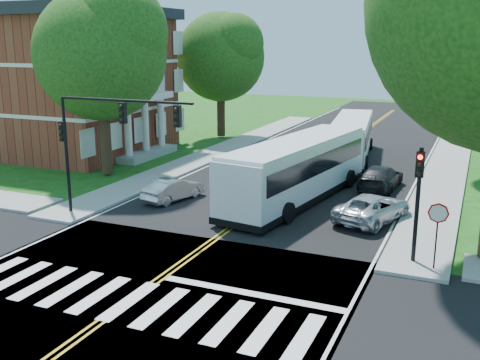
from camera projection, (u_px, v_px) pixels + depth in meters
The scene contains 21 objects.
ground at pixel (138, 295), 18.94m from camera, with size 140.00×140.00×0.00m, color #194411.
road at pixel (299, 179), 34.98m from camera, with size 14.00×96.00×0.01m, color black.
cross_road at pixel (138, 295), 18.94m from camera, with size 60.00×12.00×0.01m, color black.
center_line at pixel (316, 166), 38.54m from camera, with size 0.36×70.00×0.01m, color gold.
edge_line_w at pixel (227, 158), 41.16m from camera, with size 0.12×70.00×0.01m, color silver.
edge_line_e at pixel (419, 175), 35.93m from camera, with size 0.12×70.00×0.01m, color silver.
crosswalk at pixel (129, 301), 18.49m from camera, with size 12.60×3.00×0.01m, color silver.
stop_bar at pixel (252, 294), 19.02m from camera, with size 6.60×0.40×0.01m, color silver.
sidewalk_nw at pixel (225, 148), 44.39m from camera, with size 2.60×40.00×0.15m, color gray.
sidewalk_ne at pixel (447, 167), 38.01m from camera, with size 2.60×40.00×0.15m, color gray.
tree_west_near at pixel (101, 55), 34.03m from camera, with size 8.00×8.00×11.40m.
tree_west_far at pixel (221, 57), 48.22m from camera, with size 7.60×7.60×10.67m.
brick_building at pixel (40, 79), 43.90m from camera, with size 20.00×13.00×10.80m.
signal_nw at pixel (104, 129), 25.86m from camera, with size 7.15×0.46×5.66m.
signal_ne at pixel (418, 190), 20.81m from camera, with size 0.30×0.46×4.40m.
stop_sign at pixel (438, 220), 20.32m from camera, with size 0.76×0.08×2.53m.
bus_lead at pixel (298, 169), 29.83m from camera, with size 4.59×12.92×3.28m.
bus_follow at pixel (352, 137), 40.74m from camera, with size 4.06×11.61×2.94m.
hatchback at pixel (173, 189), 30.05m from camera, with size 1.29×3.70×1.22m, color silver.
suv at pixel (373, 208), 26.56m from camera, with size 2.16×4.69×1.30m, color silver.
dark_sedan at pixel (380, 177), 32.40m from camera, with size 1.89×4.66×1.35m, color black.
Camera 1 is at (10.08, -14.65, 8.33)m, focal length 42.00 mm.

